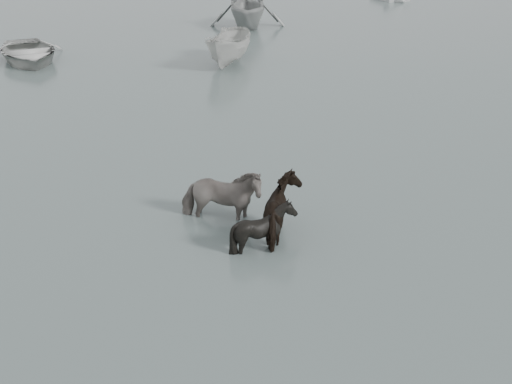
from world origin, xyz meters
TOP-DOWN VIEW (x-y plane):
  - ground at (0.00, 0.00)m, footprint 140.00×140.00m
  - pony_pinto at (-1.20, 2.71)m, footprint 2.01×1.09m
  - pony_dark at (0.22, 2.02)m, footprint 1.64×1.77m
  - pony_black at (-0.26, 1.42)m, footprint 1.48×1.41m
  - rowboat_lead at (-10.70, 18.29)m, footprint 5.39×6.07m
  - rowboat_trail at (-0.96, 26.69)m, footprint 4.50×5.16m
  - boat_small at (-1.62, 17.76)m, footprint 2.45×4.34m

SIDE VIEW (x-z plane):
  - ground at x=0.00m, z-range 0.00..0.00m
  - rowboat_lead at x=-10.70m, z-range 0.00..1.04m
  - pony_black at x=-0.26m, z-range 0.00..1.30m
  - pony_dark at x=0.22m, z-range 0.00..1.46m
  - boat_small at x=-1.62m, z-range 0.00..1.58m
  - pony_pinto at x=-1.20m, z-range 0.00..1.63m
  - rowboat_trail at x=-0.96m, z-range 0.00..2.64m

